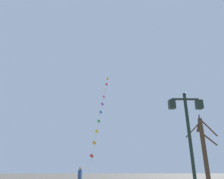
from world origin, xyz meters
TOP-DOWN VIEW (x-y plane):
  - twin_lantern_lamp_post at (3.22, 8.97)m, footprint 1.52×0.28m
  - kite_train at (-1.13, 25.21)m, footprint 2.04×11.53m
  - kite_flyer at (-2.43, 17.94)m, footprint 0.30×0.62m
  - bare_tree at (5.59, 13.05)m, footprint 2.07×1.33m

SIDE VIEW (x-z plane):
  - kite_flyer at x=-2.43m, z-range 0.05..1.76m
  - bare_tree at x=5.59m, z-range 0.08..4.91m
  - twin_lantern_lamp_post at x=3.22m, z-range 0.93..5.76m
  - kite_train at x=-1.13m, z-range 0.47..15.53m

